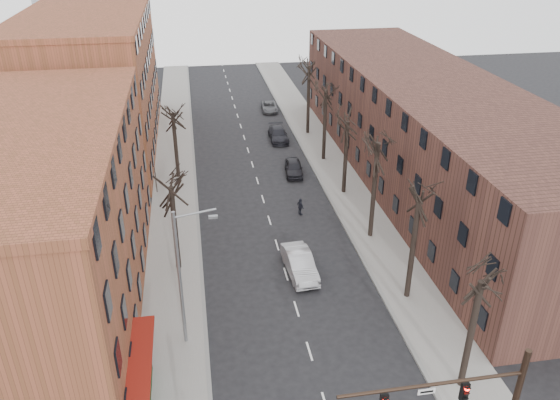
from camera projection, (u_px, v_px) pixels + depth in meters
name	position (u px, v px, depth m)	size (l,w,h in m)	color
sidewalk_left	(175.00, 173.00, 54.77)	(4.00, 90.00, 0.15)	gray
sidewalk_right	(329.00, 162.00, 57.12)	(4.00, 90.00, 0.15)	gray
building_left_near	(32.00, 228.00, 33.36)	(12.00, 26.00, 12.00)	brown
building_left_far	(93.00, 85.00, 58.30)	(12.00, 28.00, 14.00)	brown
building_right	(426.00, 130.00, 51.65)	(12.00, 50.00, 10.00)	#4E2C24
awning_left	(146.00, 398.00, 29.20)	(1.20, 7.00, 0.15)	maroon
tree_right_a	(460.00, 386.00, 29.95)	(5.20, 5.20, 10.00)	black
tree_right_b	(406.00, 297.00, 36.95)	(5.20, 5.20, 10.80)	black
tree_right_c	(370.00, 237.00, 43.96)	(5.20, 5.20, 11.60)	black
tree_right_d	(343.00, 193.00, 50.97)	(5.20, 5.20, 10.00)	black
tree_right_e	(323.00, 160.00, 57.97)	(5.20, 5.20, 10.80)	black
tree_right_f	(308.00, 134.00, 64.98)	(5.20, 5.20, 11.60)	black
tree_left_a	(179.00, 268.00, 39.98)	(5.20, 5.20, 9.50)	black
tree_left_b	(179.00, 178.00, 53.99)	(5.20, 5.20, 9.50)	black
streetlight	(182.00, 274.00, 30.75)	(2.45, 0.22, 9.03)	slate
silver_sedan	(300.00, 264.00, 39.08)	(1.74, 5.00, 1.65)	#ABADB2
parked_car_near	(294.00, 168.00, 54.39)	(1.67, 4.16, 1.42)	black
parked_car_mid	(278.00, 134.00, 62.77)	(1.98, 4.88, 1.42)	black
parked_car_far	(269.00, 107.00, 72.32)	(1.95, 4.23, 1.18)	#515258
pedestrian_crossing	(300.00, 207.00, 46.88)	(0.91, 0.38, 1.55)	black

